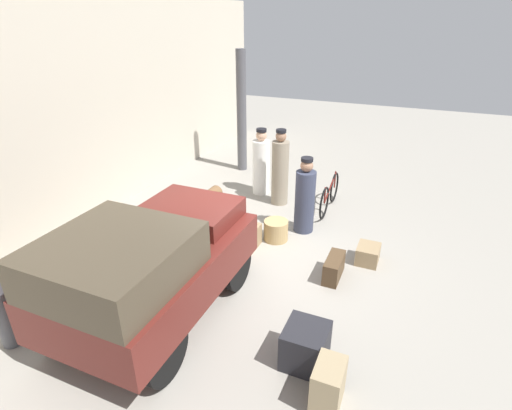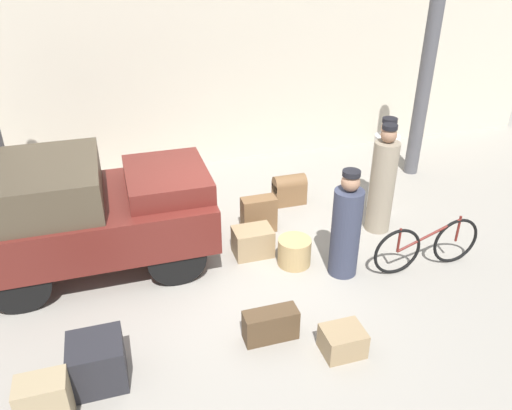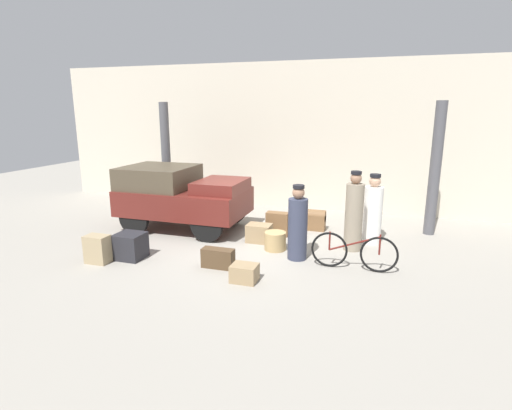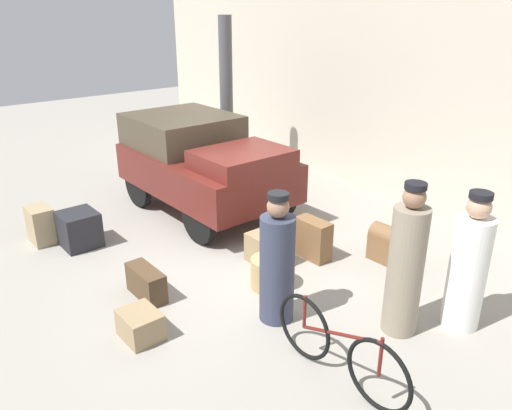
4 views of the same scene
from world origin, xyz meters
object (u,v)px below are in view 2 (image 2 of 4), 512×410
Objects in this scene: truck at (84,208)px; suitcase_tan_flat at (343,341)px; conductor_in_dark_uniform at (383,169)px; trunk_wicker_pale at (271,325)px; porter_standing_middle at (346,229)px; porter_with_bicycle at (382,184)px; bicycle at (427,246)px; suitcase_black_upright at (259,215)px; trunk_large_brown at (45,403)px; trunk_barrel_dark at (289,189)px; trunk_umber_medium at (97,362)px; suitcase_small_leather at (253,242)px; wicker_basket at (294,252)px.

suitcase_tan_flat is (2.71, -2.67, -0.77)m from truck.
conductor_in_dark_uniform is 2.54× the size of trunk_wicker_pale.
porter_with_bicycle is at bearing 40.85° from porter_standing_middle.
bicycle is 3.53× the size of suitcase_tan_flat.
porter_standing_middle reaches higher than suitcase_black_upright.
trunk_wicker_pale is (2.46, 0.50, -0.10)m from trunk_large_brown.
trunk_large_brown is (-5.04, -1.22, -0.08)m from bicycle.
suitcase_tan_flat is 0.84× the size of trunk_barrel_dark.
trunk_umber_medium is (-4.83, -2.61, -0.47)m from conductor_in_dark_uniform.
suitcase_small_leather is at bearing -176.94° from porter_with_bicycle.
trunk_barrel_dark reaches higher than suitcase_small_leather.
porter_standing_middle is 0.89× the size of porter_with_bicycle.
truck is at bearing -176.39° from conductor_in_dark_uniform.
suitcase_small_leather is at bearing 143.44° from porter_standing_middle.
conductor_in_dark_uniform is at bearing 28.40° from trunk_umber_medium.
bicycle is 2.92× the size of suitcase_small_leather.
conductor_in_dark_uniform is (2.04, 1.17, 0.54)m from wicker_basket.
suitcase_tan_flat is (-2.14, -2.98, -0.58)m from conductor_in_dark_uniform.
truck is 4.47m from porter_with_bicycle.
trunk_large_brown is at bearing -166.39° from bicycle.
conductor_in_dark_uniform is 6.14m from trunk_large_brown.
trunk_wicker_pale is (-0.60, -2.39, -0.10)m from suitcase_black_upright.
trunk_barrel_dark is 5.31m from trunk_large_brown.
suitcase_tan_flat is at bearing -115.60° from porter_standing_middle.
wicker_basket is at bearing 86.95° from suitcase_tan_flat.
suitcase_black_upright is (-0.12, 2.85, 0.14)m from suitcase_tan_flat.
trunk_barrel_dark is (3.36, 3.23, 0.01)m from trunk_umber_medium.
conductor_in_dark_uniform reaches higher than bicycle.
trunk_umber_medium is 0.99× the size of trunk_large_brown.
suitcase_tan_flat is at bearing -125.70° from conductor_in_dark_uniform.
trunk_umber_medium is at bearing -136.16° from trunk_barrel_dark.
porter_with_bicycle reaches higher than truck.
bicycle is at bearing -11.75° from porter_standing_middle.
porter_standing_middle is at bearing 64.40° from suitcase_tan_flat.
suitcase_tan_flat is 0.83× the size of suitcase_small_leather.
trunk_umber_medium is 1.01× the size of trunk_barrel_dark.
wicker_basket is (2.81, -0.86, -0.72)m from truck.
trunk_umber_medium is 3.57m from suitcase_black_upright.
wicker_basket is at bearing -150.31° from conductor_in_dark_uniform.
conductor_in_dark_uniform is (0.28, 1.80, 0.37)m from bicycle.
conductor_in_dark_uniform is (1.46, 1.56, 0.03)m from porter_standing_middle.
trunk_barrel_dark is at bearing 79.33° from suitcase_tan_flat.
conductor_in_dark_uniform reaches higher than suitcase_tan_flat.
truck is at bearing 90.63° from trunk_umber_medium.
suitcase_tan_flat is at bearing -147.68° from bicycle.
truck is at bearing -164.72° from trunk_barrel_dark.
conductor_in_dark_uniform reaches higher than suitcase_black_upright.
truck is 4.84m from bicycle.
suitcase_black_upright is (-2.26, -0.13, -0.45)m from conductor_in_dark_uniform.
trunk_wicker_pale is at bearing -164.43° from bicycle.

